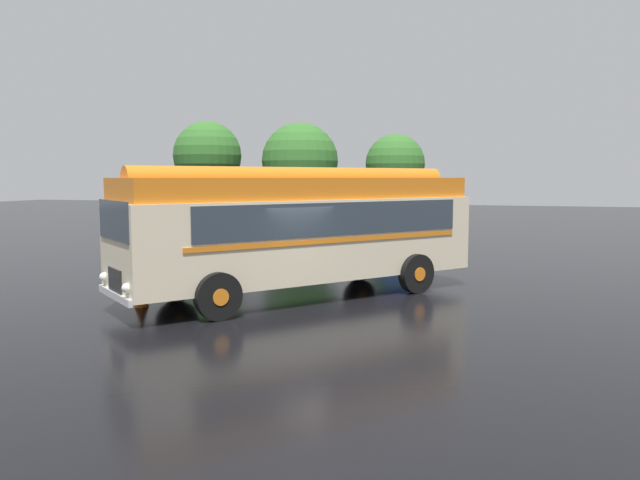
# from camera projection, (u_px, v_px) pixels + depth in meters

# --- Properties ---
(ground_plane) EXTENTS (120.00, 120.00, 0.00)m
(ground_plane) POSITION_uv_depth(u_px,v_px,m) (284.00, 303.00, 15.99)
(ground_plane) COLOR black
(vintage_bus) EXTENTS (8.24, 9.38, 3.49)m
(vintage_bus) POSITION_uv_depth(u_px,v_px,m) (303.00, 227.00, 16.69)
(vintage_bus) COLOR beige
(vintage_bus) RESTS_ON ground
(car_near_left) EXTENTS (2.30, 4.36, 1.66)m
(car_near_left) POSITION_uv_depth(u_px,v_px,m) (350.00, 228.00, 29.20)
(car_near_left) COLOR #B7BABF
(car_near_left) RESTS_ON ground
(car_mid_left) EXTENTS (2.22, 4.33, 1.66)m
(car_mid_left) POSITION_uv_depth(u_px,v_px,m) (406.00, 230.00, 28.22)
(car_mid_left) COLOR navy
(car_mid_left) RESTS_ON ground
(tree_far_left) EXTENTS (4.26, 4.26, 6.73)m
(tree_far_left) POSITION_uv_depth(u_px,v_px,m) (208.00, 156.00, 39.12)
(tree_far_left) COLOR #4C3823
(tree_far_left) RESTS_ON ground
(tree_left_of_centre) EXTENTS (4.65, 4.65, 6.53)m
(tree_left_of_centre) POSITION_uv_depth(u_px,v_px,m) (299.00, 161.00, 37.92)
(tree_left_of_centre) COLOR #4C3823
(tree_left_of_centre) RESTS_ON ground
(tree_centre) EXTENTS (3.34, 3.34, 5.65)m
(tree_centre) POSITION_uv_depth(u_px,v_px,m) (396.00, 164.00, 35.08)
(tree_centre) COLOR #4C3823
(tree_centre) RESTS_ON ground
(traffic_cone) EXTENTS (0.36, 0.36, 0.55)m
(traffic_cone) POSITION_uv_depth(u_px,v_px,m) (141.00, 296.00, 15.54)
(traffic_cone) COLOR orange
(traffic_cone) RESTS_ON ground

